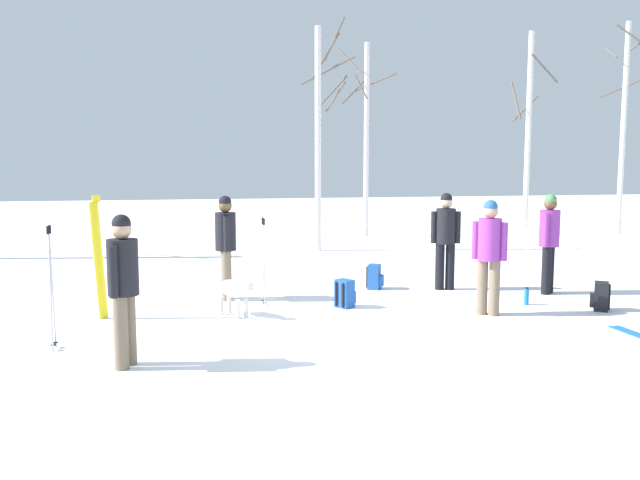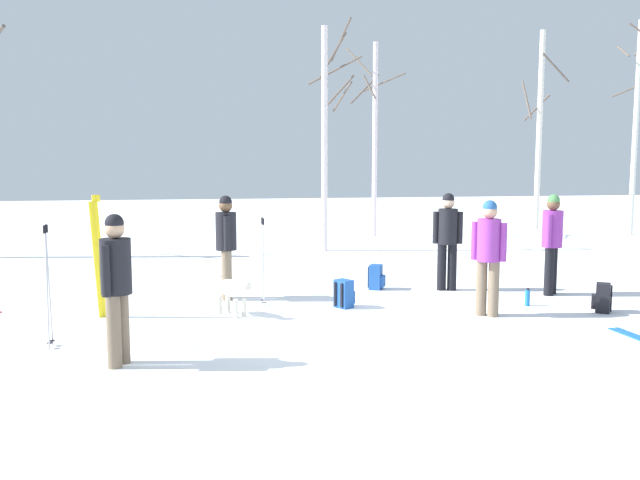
# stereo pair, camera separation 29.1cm
# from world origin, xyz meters

# --- Properties ---
(ground_plane) EXTENTS (60.00, 60.00, 0.00)m
(ground_plane) POSITION_xyz_m (0.00, 0.00, 0.00)
(ground_plane) COLOR white
(person_0) EXTENTS (0.51, 0.34, 1.72)m
(person_0) POSITION_xyz_m (2.40, 2.63, 0.98)
(person_0) COLOR black
(person_0) RESTS_ON ground_plane
(person_1) EXTENTS (0.44, 0.35, 1.72)m
(person_1) POSITION_xyz_m (2.32, 0.65, 0.98)
(person_1) COLOR #72604C
(person_1) RESTS_ON ground_plane
(person_2) EXTENTS (0.39, 0.40, 1.72)m
(person_2) POSITION_xyz_m (4.01, 1.97, 0.98)
(person_2) COLOR black
(person_2) RESTS_ON ground_plane
(person_3) EXTENTS (0.34, 0.52, 1.72)m
(person_3) POSITION_xyz_m (-1.45, 2.48, 0.98)
(person_3) COLOR #72604C
(person_3) RESTS_ON ground_plane
(person_4) EXTENTS (0.34, 0.49, 1.72)m
(person_4) POSITION_xyz_m (-2.74, -0.98, 0.98)
(person_4) COLOR #72604C
(person_4) RESTS_ON ground_plane
(dog) EXTENTS (0.55, 0.76, 0.57)m
(dog) POSITION_xyz_m (-1.39, 1.24, 0.39)
(dog) COLOR beige
(dog) RESTS_ON ground_plane
(ski_pair_planted_0) EXTENTS (0.20, 0.13, 1.80)m
(ski_pair_planted_0) POSITION_xyz_m (-3.32, 1.45, 0.89)
(ski_pair_planted_0) COLOR yellow
(ski_pair_planted_0) RESTS_ON ground_plane
(ski_poles_0) EXTENTS (0.07, 0.28, 1.39)m
(ski_poles_0) POSITION_xyz_m (-0.89, 1.87, 0.75)
(ski_poles_0) COLOR #B2B2BC
(ski_poles_0) RESTS_ON ground_plane
(ski_poles_1) EXTENTS (0.07, 0.21, 1.52)m
(ski_poles_1) POSITION_xyz_m (-3.67, -0.10, 0.81)
(ski_poles_1) COLOR #B2B2BC
(ski_poles_1) RESTS_ON ground_plane
(backpack_0) EXTENTS (0.34, 0.33, 0.44)m
(backpack_0) POSITION_xyz_m (4.14, 0.60, 0.21)
(backpack_0) COLOR black
(backpack_0) RESTS_ON ground_plane
(backpack_1) EXTENTS (0.34, 0.32, 0.44)m
(backpack_1) POSITION_xyz_m (1.19, 2.91, 0.21)
(backpack_1) COLOR #1E4C99
(backpack_1) RESTS_ON ground_plane
(backpack_2) EXTENTS (0.34, 0.33, 0.44)m
(backpack_2) POSITION_xyz_m (0.34, 1.54, 0.21)
(backpack_2) COLOR #1E4C99
(backpack_2) RESTS_ON ground_plane
(water_bottle_0) EXTENTS (0.08, 0.08, 0.28)m
(water_bottle_0) POSITION_xyz_m (3.22, 1.19, 0.13)
(water_bottle_0) COLOR #1E72BF
(water_bottle_0) RESTS_ON ground_plane
(birch_tree_1) EXTENTS (1.28, 1.36, 5.67)m
(birch_tree_1) POSITION_xyz_m (1.17, 8.08, 2.97)
(birch_tree_1) COLOR silver
(birch_tree_1) RESTS_ON ground_plane
(birch_tree_2) EXTENTS (1.82, 1.82, 5.64)m
(birch_tree_2) POSITION_xyz_m (3.09, 10.97, 3.00)
(birch_tree_2) COLOR silver
(birch_tree_2) RESTS_ON ground_plane
(birch_tree_3) EXTENTS (1.30, 1.30, 6.33)m
(birch_tree_3) POSITION_xyz_m (8.78, 12.01, 3.26)
(birch_tree_3) COLOR silver
(birch_tree_3) RESTS_ON ground_plane
(birch_tree_4) EXTENTS (1.63, 1.54, 6.35)m
(birch_tree_4) POSITION_xyz_m (10.91, 10.14, 3.33)
(birch_tree_4) COLOR silver
(birch_tree_4) RESTS_ON ground_plane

